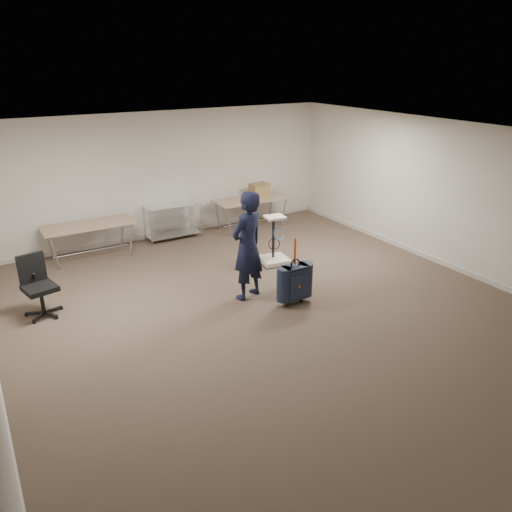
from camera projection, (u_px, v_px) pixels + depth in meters
ground at (273, 314)px, 8.06m from camera, size 9.00×9.00×0.00m
room_shell at (232, 280)px, 9.15m from camera, size 8.00×9.00×9.00m
folding_table_left at (89, 227)px, 10.06m from camera, size 1.80×0.75×0.73m
folding_table_right at (251, 201)px, 11.86m from camera, size 1.80×0.75×0.73m
wire_shelf at (173, 220)px, 11.25m from camera, size 1.22×0.47×0.80m
person at (247, 246)px, 8.29m from camera, size 0.79×0.65×1.87m
suitcase at (295, 282)px, 8.24m from camera, size 0.43×0.26×1.16m
office_chair at (41, 297)px, 7.94m from camera, size 0.60×0.60×1.00m
equipment_cart at (274, 251)px, 9.96m from camera, size 0.60×0.60×0.98m
cardboard_box at (259, 190)px, 11.96m from camera, size 0.44×0.34×0.32m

